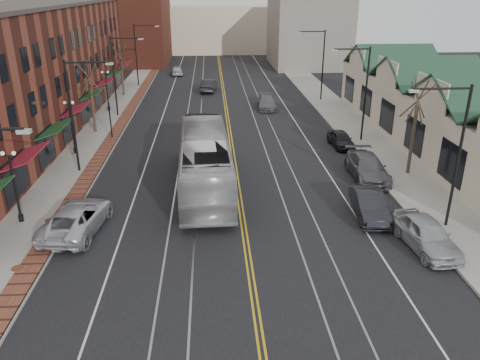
{
  "coord_description": "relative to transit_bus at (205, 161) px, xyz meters",
  "views": [
    {
      "loc": [
        -1.71,
        -16.8,
        12.73
      ],
      "look_at": [
        -0.07,
        8.94,
        2.0
      ],
      "focal_mm": 35.0,
      "sensor_mm": 36.0,
      "label": 1
    }
  ],
  "objects": [
    {
      "name": "building_right",
      "position": [
        20.18,
        7.37,
        0.4
      ],
      "size": [
        8.0,
        36.0,
        4.6
      ],
      "primitive_type": "cube",
      "color": "beige",
      "rests_on": "ground"
    },
    {
      "name": "tree_left_far",
      "position": [
        -10.32,
        29.37,
        1.38
      ],
      "size": [
        1.66,
        1.28,
        6.02
      ],
      "color": "#382B21",
      "rests_on": "sidewalk_left"
    },
    {
      "name": "streetlight_l_3",
      "position": [
        -8.87,
        35.37,
        3.13
      ],
      "size": [
        3.33,
        0.25,
        8.0
      ],
      "color": "black",
      "rests_on": "sidewalk_left"
    },
    {
      "name": "traffic_signal",
      "position": [
        -8.42,
        11.37,
        0.45
      ],
      "size": [
        0.18,
        0.15,
        3.8
      ],
      "color": "black",
      "rests_on": "sidewalk_left"
    },
    {
      "name": "sidewalk_right",
      "position": [
        14.18,
        7.37,
        -1.82
      ],
      "size": [
        4.0,
        120.0,
        0.15
      ],
      "primitive_type": "cube",
      "color": "gray",
      "rests_on": "ground"
    },
    {
      "name": "streetlight_r_0",
      "position": [
        13.23,
        -6.63,
        3.13
      ],
      "size": [
        3.33,
        0.25,
        8.0
      ],
      "color": "black",
      "rests_on": "sidewalk_right"
    },
    {
      "name": "streetlight_r_2",
      "position": [
        13.23,
        25.37,
        3.13
      ],
      "size": [
        3.33,
        0.25,
        8.0
      ],
      "color": "black",
      "rests_on": "sidewalk_right"
    },
    {
      "name": "parked_car_b",
      "position": [
        9.68,
        -5.05,
        -1.13
      ],
      "size": [
        2.0,
        4.77,
        1.53
      ],
      "primitive_type": "imported",
      "rotation": [
        0.0,
        0.0,
        -0.08
      ],
      "color": "black",
      "rests_on": "ground"
    },
    {
      "name": "distant_car_right",
      "position": [
        6.72,
        21.8,
        -1.2
      ],
      "size": [
        2.23,
        4.92,
        1.4
      ],
      "primitive_type": "imported",
      "rotation": [
        0.0,
        0.0,
        -0.06
      ],
      "color": "slate",
      "rests_on": "ground"
    },
    {
      "name": "streetlight_l_1",
      "position": [
        -8.87,
        3.37,
        3.13
      ],
      "size": [
        3.33,
        0.25,
        8.0
      ],
      "color": "black",
      "rests_on": "sidewalk_left"
    },
    {
      "name": "parked_car_c",
      "position": [
        11.48,
        0.93,
        -1.08
      ],
      "size": [
        2.45,
        5.69,
        1.63
      ],
      "primitive_type": "imported",
      "rotation": [
        0.0,
        0.0,
        -0.03
      ],
      "color": "#5A585F",
      "rests_on": "ground"
    },
    {
      "name": "parked_car_a",
      "position": [
        11.48,
        -8.8,
        -1.08
      ],
      "size": [
        2.41,
        5.0,
        1.65
      ],
      "primitive_type": "imported",
      "rotation": [
        0.0,
        0.0,
        0.1
      ],
      "color": "#AEB2B6",
      "rests_on": "ground"
    },
    {
      "name": "lamppost_l_2",
      "position": [
        -10.62,
        7.37,
        0.3
      ],
      "size": [
        0.84,
        0.28,
        4.27
      ],
      "color": "black",
      "rests_on": "sidewalk_left"
    },
    {
      "name": "manhole_far",
      "position": [
        -9.02,
        -4.63,
        -1.74
      ],
      "size": [
        0.6,
        0.6,
        0.02
      ],
      "primitive_type": "cylinder",
      "color": "#592D19",
      "rests_on": "sidewalk_left"
    },
    {
      "name": "streetlight_l_2",
      "position": [
        -8.87,
        19.37,
        3.13
      ],
      "size": [
        3.33,
        0.25,
        8.0
      ],
      "color": "black",
      "rests_on": "sidewalk_left"
    },
    {
      "name": "streetlight_r_1",
      "position": [
        13.23,
        9.37,
        3.13
      ],
      "size": [
        3.33,
        0.25,
        8.0
      ],
      "color": "black",
      "rests_on": "sidewalk_right"
    },
    {
      "name": "parked_suv",
      "position": [
        -7.12,
        -5.75,
        -1.09
      ],
      "size": [
        3.41,
        6.1,
        1.61
      ],
      "primitive_type": "imported",
      "rotation": [
        0.0,
        0.0,
        3.01
      ],
      "color": "silver",
      "rests_on": "ground"
    },
    {
      "name": "backdrop_mid",
      "position": [
        2.18,
        72.37,
        2.6
      ],
      "size": [
        22.0,
        14.0,
        9.0
      ],
      "primitive_type": "cube",
      "color": "beige",
      "rests_on": "ground"
    },
    {
      "name": "backdrop_left",
      "position": [
        -13.82,
        57.37,
        5.1
      ],
      "size": [
        14.0,
        18.0,
        14.0
      ],
      "primitive_type": "cube",
      "color": "maroon",
      "rests_on": "ground"
    },
    {
      "name": "transit_bus",
      "position": [
        0.0,
        0.0,
        0.0
      ],
      "size": [
        3.6,
        13.72,
        3.8
      ],
      "primitive_type": "imported",
      "rotation": [
        0.0,
        0.0,
        3.17
      ],
      "color": "#B4B4B6",
      "rests_on": "ground"
    },
    {
      "name": "tree_left_near",
      "position": [
        -10.32,
        13.37,
        1.61
      ],
      "size": [
        1.78,
        1.37,
        6.48
      ],
      "color": "#382B21",
      "rests_on": "sidewalk_left"
    },
    {
      "name": "sidewalk_left",
      "position": [
        -9.82,
        7.37,
        -1.82
      ],
      "size": [
        4.0,
        120.0,
        0.15
      ],
      "primitive_type": "cube",
      "color": "gray",
      "rests_on": "ground"
    },
    {
      "name": "lamppost_l_1",
      "position": [
        -10.62,
        -4.63,
        0.3
      ],
      "size": [
        0.84,
        0.28,
        4.27
      ],
      "color": "black",
      "rests_on": "sidewalk_left"
    },
    {
      "name": "manhole_mid",
      "position": [
        -9.02,
        -9.63,
        -1.74
      ],
      "size": [
        0.6,
        0.6,
        0.02
      ],
      "primitive_type": "cylinder",
      "color": "#592D19",
      "rests_on": "sidewalk_left"
    },
    {
      "name": "backdrop_right",
      "position": [
        17.18,
        52.37,
        3.6
      ],
      "size": [
        12.0,
        16.0,
        11.0
      ],
      "primitive_type": "cube",
      "color": "slate",
      "rests_on": "ground"
    },
    {
      "name": "tree_right_mid",
      "position": [
        14.68,
        1.37,
        1.85
      ],
      "size": [
        1.9,
        1.46,
        6.93
      ],
      "color": "#382B21",
      "rests_on": "sidewalk_right"
    },
    {
      "name": "building_left",
      "position": [
        -16.82,
        14.37,
        3.6
      ],
      "size": [
        10.0,
        50.0,
        11.0
      ],
      "primitive_type": "cube",
      "color": "maroon",
      "rests_on": "ground"
    },
    {
      "name": "parked_car_d",
      "position": [
        11.48,
        8.02,
        -1.23
      ],
      "size": [
        1.82,
        4.01,
        1.34
      ],
      "primitive_type": "imported",
      "rotation": [
        0.0,
        0.0,
        0.06
      ],
      "color": "black",
      "rests_on": "ground"
    },
    {
      "name": "distant_car_far",
      "position": [
        -4.63,
        43.75,
        -1.19
      ],
      "size": [
        2.22,
        4.35,
        1.42
      ],
      "primitive_type": "imported",
      "rotation": [
        0.0,
        0.0,
        3.28
      ],
      "color": "#B4B5BB",
      "rests_on": "ground"
    },
    {
      "name": "lamppost_l_3",
      "position": [
        -10.62,
        21.37,
        0.3
      ],
      "size": [
        0.84,
        0.28,
        4.27
      ],
      "color": "black",
      "rests_on": "sidewalk_left"
    },
    {
      "name": "distant_car_left",
      "position": [
        0.27,
        31.38,
        -1.11
      ],
      "size": [
        2.28,
        4.97,
        1.58
      ],
      "primitive_type": "imported",
      "rotation": [
        0.0,
        0.0,
        3.01
      ],
      "color": "black",
      "rests_on": "ground"
    },
    {
      "name": "ground",
      "position": [
        2.18,
        -12.63,
        -1.9
      ],
      "size": [
        160.0,
        160.0,
        0.0
      ],
      "primitive_type": "plane",
      "color": "black",
      "rests_on": "ground"
    }
  ]
}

